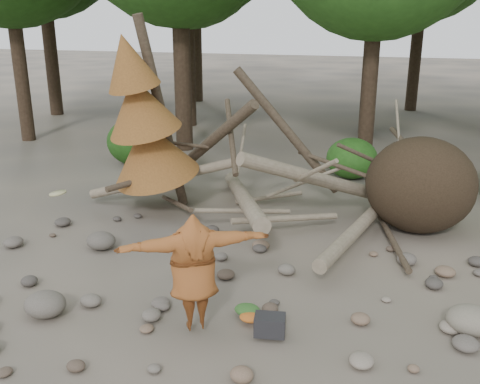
% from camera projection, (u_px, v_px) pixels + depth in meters
% --- Properties ---
extents(ground, '(120.00, 120.00, 0.00)m').
position_uv_depth(ground, '(229.00, 311.00, 8.07)').
color(ground, '#514C44').
rests_on(ground, ground).
extents(deadfall_pile, '(8.55, 5.24, 3.30)m').
position_uv_depth(deadfall_pile, '(390.00, 185.00, 10.98)').
color(deadfall_pile, '#332619').
rests_on(deadfall_pile, ground).
extents(dead_conifer, '(2.06, 2.16, 4.35)m').
position_uv_depth(dead_conifer, '(144.00, 122.00, 11.40)').
color(dead_conifer, '#4C3F30').
rests_on(dead_conifer, ground).
extents(bush_left, '(1.80, 1.80, 1.44)m').
position_uv_depth(bush_left, '(137.00, 141.00, 16.01)').
color(bush_left, '#204E15').
rests_on(bush_left, ground).
extents(bush_mid, '(1.40, 1.40, 1.12)m').
position_uv_depth(bush_mid, '(352.00, 158.00, 14.68)').
color(bush_mid, '#2A631C').
rests_on(bush_mid, ground).
extents(frisbee_thrower, '(3.16, 1.59, 1.84)m').
position_uv_depth(frisbee_thrower, '(194.00, 272.00, 7.28)').
color(frisbee_thrower, brown).
rests_on(frisbee_thrower, ground).
extents(backpack, '(0.47, 0.36, 0.28)m').
position_uv_depth(backpack, '(270.00, 329.00, 7.35)').
color(backpack, black).
rests_on(backpack, ground).
extents(cloth_green, '(0.38, 0.32, 0.14)m').
position_uv_depth(cloth_green, '(247.00, 313.00, 7.89)').
color(cloth_green, '#316026').
rests_on(cloth_green, ground).
extents(cloth_orange, '(0.31, 0.26, 0.11)m').
position_uv_depth(cloth_orange, '(250.00, 320.00, 7.71)').
color(cloth_orange, '#C06120').
rests_on(cloth_orange, ground).
extents(boulder_front_left, '(0.62, 0.56, 0.37)m').
position_uv_depth(boulder_front_left, '(45.00, 304.00, 7.90)').
color(boulder_front_left, '#645D53').
rests_on(boulder_front_left, ground).
extents(boulder_mid_right, '(0.67, 0.60, 0.40)m').
position_uv_depth(boulder_mid_right, '(471.00, 320.00, 7.45)').
color(boulder_mid_right, gray).
rests_on(boulder_mid_right, ground).
extents(boulder_mid_left, '(0.57, 0.51, 0.34)m').
position_uv_depth(boulder_mid_left, '(101.00, 241.00, 10.20)').
color(boulder_mid_left, '#5A544C').
rests_on(boulder_mid_left, ground).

